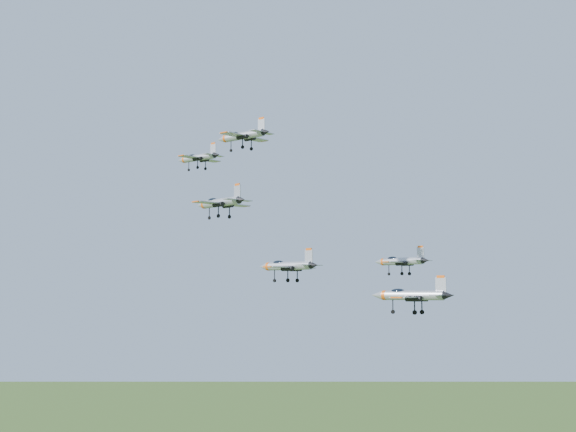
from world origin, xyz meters
The scene contains 6 objects.
jet_lead centered at (-28.30, 15.38, 139.31)m, with size 12.10×10.08×3.23m.
jet_left_high centered at (-11.37, 0.74, 127.80)m, with size 13.32×11.29×3.60m.
jet_right_high centered at (4.65, -14.71, 135.34)m, with size 10.54×8.78×2.82m.
jet_left_low centered at (18.63, 9.83, 117.28)m, with size 10.97×9.25×2.95m.
jet_right_low centered at (8.29, -8.08, 116.23)m, with size 11.83×9.90×3.17m.
jet_trail centered at (26.48, -4.05, 111.87)m, with size 12.92×10.65×3.46m.
Camera 1 is at (73.50, -109.35, 112.40)m, focal length 50.00 mm.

